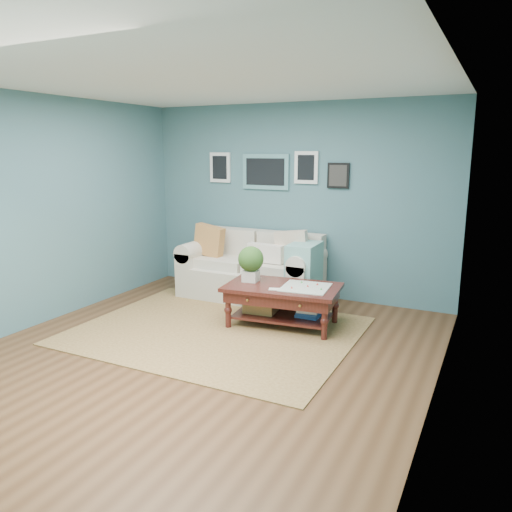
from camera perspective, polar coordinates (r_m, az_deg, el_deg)
The scene contains 4 objects.
room_shell at distance 4.95m, azimuth -6.29°, elevation 3.84°, with size 5.00×5.02×2.70m.
area_rug at distance 5.86m, azimuth -4.57°, elevation -8.49°, with size 3.11×2.49×0.01m, color brown.
loveseat at distance 6.99m, azimuth 0.13°, elevation -1.53°, with size 2.00×0.91×1.03m.
coffee_table at distance 5.93m, azimuth 2.42°, elevation -4.09°, with size 1.40×0.91×0.93m.
Camera 1 is at (2.64, -4.06, 2.06)m, focal length 35.00 mm.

